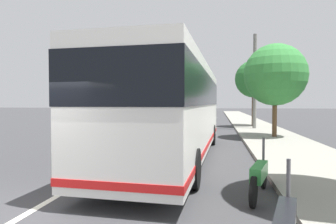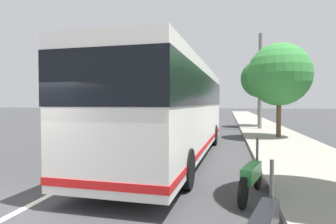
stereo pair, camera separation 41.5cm
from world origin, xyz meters
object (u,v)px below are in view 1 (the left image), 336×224
car_far_distant (206,111)px  roadside_tree_far_block (254,79)px  motorcycle_nearest_curb (259,176)px  roadside_tree_mid_block (275,75)px  car_ahead_same_lane (177,113)px  utility_pole (255,82)px  coach_bus (175,105)px

car_far_distant → roadside_tree_far_block: roadside_tree_far_block is taller
car_far_distant → roadside_tree_far_block: (-22.01, -4.98, 3.47)m
motorcycle_nearest_curb → roadside_tree_mid_block: roadside_tree_mid_block is taller
motorcycle_nearest_curb → roadside_tree_mid_block: bearing=4.1°
car_ahead_same_lane → roadside_tree_mid_block: bearing=20.8°
utility_pole → coach_bus: bearing=160.2°
coach_bus → roadside_tree_far_block: roadside_tree_far_block is taller
coach_bus → roadside_tree_mid_block: 8.49m
roadside_tree_mid_block → coach_bus: bearing=144.1°
motorcycle_nearest_curb → roadside_tree_far_block: 19.46m
coach_bus → car_far_distant: (36.86, 0.31, -1.32)m
coach_bus → car_ahead_same_lane: size_ratio=2.55×
utility_pole → roadside_tree_far_block: bearing=-5.5°
motorcycle_nearest_curb → roadside_tree_mid_block: size_ratio=0.37×
coach_bus → motorcycle_nearest_curb: 5.09m
coach_bus → roadside_tree_far_block: size_ratio=2.06×
car_far_distant → car_ahead_same_lane: 10.96m
car_far_distant → car_ahead_same_lane: car_ahead_same_lane is taller
roadside_tree_far_block → roadside_tree_mid_block: bearing=-178.5°
utility_pole → roadside_tree_mid_block: bearing=-175.2°
coach_bus → car_far_distant: bearing=2.9°
car_ahead_same_lane → roadside_tree_far_block: bearing=33.1°
motorcycle_nearest_curb → utility_pole: utility_pole is taller
motorcycle_nearest_curb → car_far_distant: car_far_distant is taller
roadside_tree_mid_block → utility_pole: bearing=4.8°
coach_bus → car_ahead_same_lane: bearing=10.3°
motorcycle_nearest_curb → car_far_distant: size_ratio=0.48×
coach_bus → roadside_tree_far_block: 15.71m
motorcycle_nearest_curb → roadside_tree_mid_block: 11.59m
coach_bus → car_ahead_same_lane: coach_bus is taller
car_far_distant → roadside_tree_mid_block: roadside_tree_mid_block is taller
coach_bus → roadside_tree_mid_block: bearing=-33.6°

